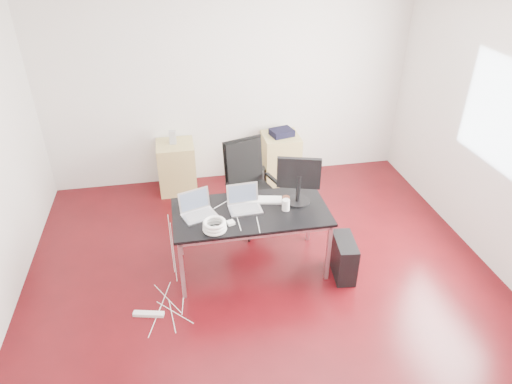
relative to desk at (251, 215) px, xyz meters
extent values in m
plane|color=#3A060A|center=(0.09, -0.39, -0.68)|extent=(5.00, 5.00, 0.00)
plane|color=silver|center=(0.09, -0.39, 2.12)|extent=(5.00, 5.00, 0.00)
plane|color=silver|center=(0.09, 2.11, 0.72)|extent=(5.00, 0.00, 5.00)
plane|color=white|center=(2.57, -0.19, 0.92)|extent=(0.00, 1.50, 1.50)
cube|color=black|center=(0.00, 0.00, 0.04)|extent=(1.60, 0.80, 0.03)
cube|color=silver|center=(-0.75, -0.35, -0.33)|extent=(0.04, 0.04, 0.70)
cube|color=silver|center=(-0.75, 0.35, -0.33)|extent=(0.04, 0.04, 0.70)
cube|color=silver|center=(0.75, -0.35, -0.33)|extent=(0.04, 0.04, 0.70)
cube|color=silver|center=(0.75, 0.35, -0.33)|extent=(0.04, 0.04, 0.70)
cylinder|color=black|center=(0.15, 0.72, -0.44)|extent=(0.06, 0.06, 0.47)
cube|color=black|center=(0.15, 0.72, -0.18)|extent=(0.59, 0.58, 0.06)
cube|color=black|center=(0.09, 0.93, 0.13)|extent=(0.47, 0.23, 0.55)
cube|color=tan|center=(-0.71, 1.84, -0.33)|extent=(0.50, 0.50, 0.70)
cube|color=tan|center=(0.76, 1.84, -0.33)|extent=(0.50, 0.50, 0.70)
cube|color=black|center=(0.94, -0.31, -0.46)|extent=(0.25, 0.47, 0.44)
cylinder|color=black|center=(0.40, 1.72, -0.54)|extent=(0.26, 0.26, 0.28)
cube|color=white|center=(-1.11, -0.54, -0.66)|extent=(0.31, 0.13, 0.04)
cube|color=silver|center=(-0.53, 0.00, 0.06)|extent=(0.39, 0.33, 0.01)
cube|color=silver|center=(-0.56, 0.11, 0.18)|extent=(0.33, 0.15, 0.22)
cube|color=#475166|center=(-0.56, 0.10, 0.18)|extent=(0.29, 0.13, 0.18)
cube|color=silver|center=(-0.05, 0.03, 0.06)|extent=(0.34, 0.25, 0.01)
cube|color=silver|center=(-0.06, 0.14, 0.18)|extent=(0.33, 0.06, 0.22)
cube|color=#475166|center=(-0.06, 0.14, 0.18)|extent=(0.29, 0.05, 0.18)
cylinder|color=black|center=(0.52, 0.08, 0.06)|extent=(0.26, 0.26, 0.02)
cylinder|color=black|center=(0.52, 0.08, 0.22)|extent=(0.05, 0.05, 0.30)
cube|color=black|center=(0.52, 0.09, 0.39)|extent=(0.45, 0.18, 0.34)
cube|color=#475166|center=(0.52, 0.12, 0.39)|extent=(0.38, 0.12, 0.29)
cube|color=white|center=(0.14, 0.17, 0.06)|extent=(0.46, 0.23, 0.02)
cylinder|color=white|center=(0.36, -0.05, 0.11)|extent=(0.08, 0.08, 0.12)
cylinder|color=brown|center=(0.38, 0.04, 0.10)|extent=(0.09, 0.09, 0.10)
torus|color=white|center=(-0.40, -0.27, 0.07)|extent=(0.24, 0.24, 0.04)
torus|color=white|center=(-0.40, -0.27, 0.11)|extent=(0.23, 0.23, 0.04)
torus|color=white|center=(-0.40, -0.27, 0.14)|extent=(0.22, 0.22, 0.04)
cube|color=white|center=(-0.23, -0.19, 0.07)|extent=(0.09, 0.09, 0.03)
cube|color=#9E9E9E|center=(-0.73, 1.86, 0.11)|extent=(0.10, 0.09, 0.18)
cube|color=black|center=(0.77, 1.85, 0.07)|extent=(0.35, 0.31, 0.09)
camera|label=1|loc=(-0.68, -3.85, 2.64)|focal=32.00mm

